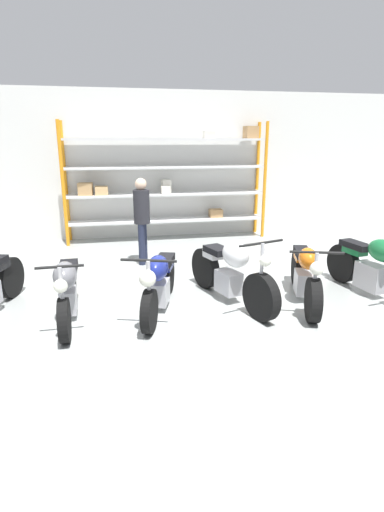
{
  "coord_description": "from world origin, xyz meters",
  "views": [
    {
      "loc": [
        -1.14,
        -5.4,
        2.42
      ],
      "look_at": [
        0.0,
        0.4,
        0.7
      ],
      "focal_mm": 28.0,
      "sensor_mm": 36.0,
      "label": 1
    }
  ],
  "objects_px": {
    "motorcycle_white": "(231,272)",
    "motorcycle_green": "(374,268)",
    "motorcycle_orange": "(305,274)",
    "shelving_rack": "(168,180)",
    "motorcycle_blue": "(159,281)",
    "person_browsing": "(142,214)",
    "motorcycle_grey": "(67,288)"
  },
  "relations": [
    {
      "from": "shelving_rack",
      "to": "motorcycle_white",
      "type": "distance_m",
      "value": 4.45
    },
    {
      "from": "motorcycle_grey",
      "to": "motorcycle_blue",
      "type": "bearing_deg",
      "value": 89.11
    },
    {
      "from": "motorcycle_white",
      "to": "motorcycle_orange",
      "type": "relative_size",
      "value": 1.02
    },
    {
      "from": "motorcycle_white",
      "to": "motorcycle_grey",
      "type": "bearing_deg",
      "value": -104.6
    },
    {
      "from": "shelving_rack",
      "to": "motorcycle_grey",
      "type": "relative_size",
      "value": 2.56
    },
    {
      "from": "shelving_rack",
      "to": "motorcycle_blue",
      "type": "xyz_separation_m",
      "value": [
        -0.76,
        -4.45,
        -1.01
      ]
    },
    {
      "from": "motorcycle_blue",
      "to": "motorcycle_green",
      "type": "relative_size",
      "value": 0.92
    },
    {
      "from": "motorcycle_blue",
      "to": "person_browsing",
      "type": "bearing_deg",
      "value": -161.16
    },
    {
      "from": "motorcycle_orange",
      "to": "shelving_rack",
      "type": "bearing_deg",
      "value": -144.02
    },
    {
      "from": "motorcycle_orange",
      "to": "person_browsing",
      "type": "relative_size",
      "value": 1.21
    },
    {
      "from": "shelving_rack",
      "to": "motorcycle_blue",
      "type": "distance_m",
      "value": 4.63
    },
    {
      "from": "motorcycle_grey",
      "to": "person_browsing",
      "type": "height_order",
      "value": "person_browsing"
    },
    {
      "from": "motorcycle_blue",
      "to": "person_browsing",
      "type": "distance_m",
      "value": 2.48
    },
    {
      "from": "motorcycle_orange",
      "to": "person_browsing",
      "type": "height_order",
      "value": "person_browsing"
    },
    {
      "from": "shelving_rack",
      "to": "motorcycle_green",
      "type": "height_order",
      "value": "shelving_rack"
    },
    {
      "from": "motorcycle_grey",
      "to": "motorcycle_blue",
      "type": "xyz_separation_m",
      "value": [
        1.28,
        0.02,
        0.01
      ]
    },
    {
      "from": "motorcycle_blue",
      "to": "motorcycle_green",
      "type": "bearing_deg",
      "value": 106.57
    },
    {
      "from": "motorcycle_orange",
      "to": "person_browsing",
      "type": "xyz_separation_m",
      "value": [
        -2.31,
        2.46,
        0.58
      ]
    },
    {
      "from": "motorcycle_grey",
      "to": "motorcycle_orange",
      "type": "distance_m",
      "value": 3.54
    },
    {
      "from": "shelving_rack",
      "to": "motorcycle_orange",
      "type": "bearing_deg",
      "value": -71.57
    },
    {
      "from": "motorcycle_blue",
      "to": "motorcycle_orange",
      "type": "distance_m",
      "value": 2.26
    },
    {
      "from": "motorcycle_orange",
      "to": "motorcycle_grey",
      "type": "bearing_deg",
      "value": -72.84
    },
    {
      "from": "motorcycle_grey",
      "to": "motorcycle_green",
      "type": "distance_m",
      "value": 4.71
    },
    {
      "from": "motorcycle_white",
      "to": "motorcycle_orange",
      "type": "distance_m",
      "value": 1.16
    },
    {
      "from": "motorcycle_white",
      "to": "motorcycle_green",
      "type": "height_order",
      "value": "motorcycle_white"
    },
    {
      "from": "motorcycle_white",
      "to": "motorcycle_orange",
      "type": "xyz_separation_m",
      "value": [
        1.14,
        -0.17,
        -0.06
      ]
    },
    {
      "from": "motorcycle_green",
      "to": "motorcycle_white",
      "type": "bearing_deg",
      "value": -103.44
    },
    {
      "from": "shelving_rack",
      "to": "motorcycle_grey",
      "type": "xyz_separation_m",
      "value": [
        -2.04,
        -4.47,
        -1.02
      ]
    },
    {
      "from": "motorcycle_grey",
      "to": "motorcycle_white",
      "type": "distance_m",
      "value": 2.4
    },
    {
      "from": "motorcycle_white",
      "to": "person_browsing",
      "type": "relative_size",
      "value": 1.23
    },
    {
      "from": "shelving_rack",
      "to": "motorcycle_blue",
      "type": "relative_size",
      "value": 2.54
    },
    {
      "from": "motorcycle_orange",
      "to": "person_browsing",
      "type": "bearing_deg",
      "value": -119.24
    }
  ]
}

